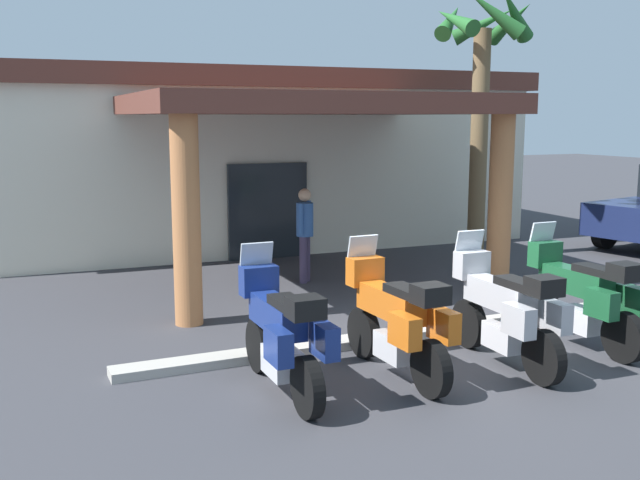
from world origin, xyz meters
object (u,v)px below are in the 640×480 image
at_px(motorcycle_blue, 282,334).
at_px(motel_building, 226,154).
at_px(motorcycle_orange, 397,320).
at_px(palm_tree_near_portico, 482,69).
at_px(motorcycle_green, 583,296).
at_px(pedestrian, 305,228).
at_px(motorcycle_silver, 506,311).

bearing_deg(motorcycle_blue, motel_building, -13.32).
relative_size(motorcycle_orange, palm_tree_near_portico, 0.38).
distance_m(motorcycle_orange, motorcycle_green, 2.91).
bearing_deg(motorcycle_blue, motorcycle_orange, -90.82).
bearing_deg(motorcycle_blue, pedestrian, -24.81).
distance_m(motorcycle_blue, motorcycle_orange, 1.45).
height_order(motorcycle_green, palm_tree_near_portico, palm_tree_near_portico).
bearing_deg(pedestrian, motorcycle_blue, -71.98).
bearing_deg(motorcycle_orange, pedestrian, -12.50).
height_order(motel_building, motorcycle_silver, motel_building).
bearing_deg(motel_building, motorcycle_silver, -87.63).
relative_size(motorcycle_green, palm_tree_near_portico, 0.38).
xyz_separation_m(motorcycle_blue, motorcycle_green, (4.36, -0.04, 0.00)).
distance_m(pedestrian, palm_tree_near_portico, 5.43).
height_order(motorcycle_blue, motorcycle_silver, same).
xyz_separation_m(motorcycle_silver, motorcycle_green, (1.45, 0.21, 0.00)).
bearing_deg(motorcycle_orange, motel_building, -8.18).
relative_size(motorcycle_orange, pedestrian, 1.24).
xyz_separation_m(motorcycle_blue, palm_tree_near_portico, (6.92, 5.86, 3.40)).
distance_m(motorcycle_blue, palm_tree_near_portico, 9.68).
bearing_deg(motorcycle_green, pedestrian, 19.90).
relative_size(motel_building, pedestrian, 8.04).
bearing_deg(motorcycle_blue, motorcycle_silver, -94.04).
xyz_separation_m(motorcycle_green, pedestrian, (-1.87, 5.21, 0.34)).
relative_size(motorcycle_blue, motorcycle_silver, 1.00).
height_order(motorcycle_blue, palm_tree_near_portico, palm_tree_near_portico).
xyz_separation_m(motel_building, motorcycle_green, (1.56, -11.09, -1.44)).
height_order(motorcycle_blue, motorcycle_green, same).
xyz_separation_m(motel_building, motorcycle_orange, (-1.35, -11.09, -1.44)).
xyz_separation_m(motel_building, pedestrian, (-0.31, -5.88, -1.10)).
distance_m(motorcycle_green, pedestrian, 5.55).
xyz_separation_m(motorcycle_green, palm_tree_near_portico, (2.56, 5.90, 3.40)).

